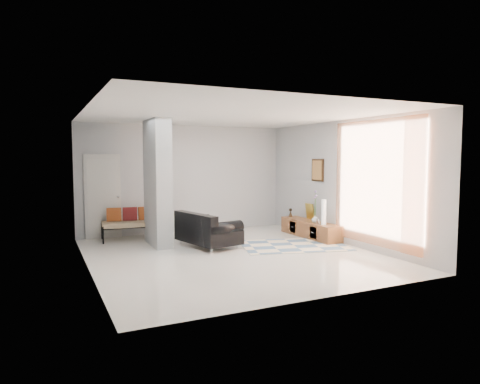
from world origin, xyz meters
name	(u,v)px	position (x,y,z in m)	size (l,w,h in m)	color
floor	(232,254)	(0.00, 0.00, 0.00)	(6.00, 6.00, 0.00)	white
ceiling	(232,115)	(0.00, 0.00, 2.80)	(6.00, 6.00, 0.00)	white
wall_back	(185,179)	(0.00, 3.00, 1.40)	(6.00, 6.00, 0.00)	#B1B3B5
wall_front	(322,199)	(0.00, -3.00, 1.40)	(6.00, 6.00, 0.00)	#B1B3B5
wall_left	(87,190)	(-2.75, 0.00, 1.40)	(6.00, 6.00, 0.00)	#B1B3B5
wall_right	(342,182)	(2.75, 0.00, 1.40)	(6.00, 6.00, 0.00)	#B1B3B5
partition_column	(157,183)	(-1.10, 1.60, 1.40)	(0.35, 1.20, 2.80)	#9BA1A2
hallway_door	(103,196)	(-2.10, 2.96, 1.02)	(0.85, 0.06, 2.04)	silver
curtain	(375,183)	(2.67, -1.15, 1.45)	(2.55, 2.55, 0.00)	orange
wall_art	(318,170)	(2.72, 0.90, 1.65)	(0.04, 0.45, 0.55)	#331E0E
media_console	(310,229)	(2.52, 0.90, 0.20)	(0.45, 2.02, 0.80)	brown
loveseat	(206,230)	(-0.20, 0.95, 0.36)	(1.18, 1.65, 0.76)	silver
daybed	(135,222)	(-1.43, 2.48, 0.42)	(1.66, 0.82, 0.77)	black
area_rug	(294,245)	(1.60, 0.20, 0.01)	(2.29, 1.53, 0.01)	beige
cylinder_lamp	(324,212)	(2.50, 0.33, 0.69)	(0.11, 0.11, 0.58)	silver
bronze_figurine	(290,213)	(2.47, 1.73, 0.51)	(0.11, 0.11, 0.22)	black
vase	(315,219)	(2.47, 0.63, 0.49)	(0.17, 0.17, 0.18)	white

